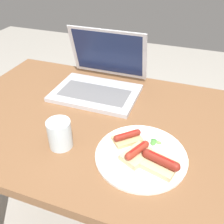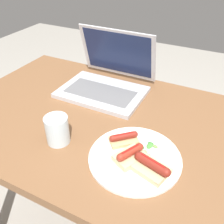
# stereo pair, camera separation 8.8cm
# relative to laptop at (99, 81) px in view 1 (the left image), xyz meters

# --- Properties ---
(desk) EXTENTS (1.19, 0.77, 0.78)m
(desk) POSITION_rel_laptop_xyz_m (0.08, -0.20, -0.16)
(desk) COLOR brown
(desk) RESTS_ON ground_plane
(laptop) EXTENTS (0.36, 0.31, 0.25)m
(laptop) POSITION_rel_laptop_xyz_m (0.00, 0.00, 0.00)
(laptop) COLOR #B7B7BC
(laptop) RESTS_ON desk
(plate) EXTENTS (0.29, 0.29, 0.02)m
(plate) POSITION_rel_laptop_xyz_m (0.28, -0.34, -0.04)
(plate) COLOR white
(plate) RESTS_ON desk
(sausage_toast_left) EXTENTS (0.10, 0.11, 0.05)m
(sausage_toast_left) POSITION_rel_laptop_xyz_m (0.27, -0.36, -0.02)
(sausage_toast_left) COLOR #D6B784
(sausage_toast_left) RESTS_ON plate
(sausage_toast_middle) EXTENTS (0.11, 0.11, 0.04)m
(sausage_toast_middle) POSITION_rel_laptop_xyz_m (0.22, -0.30, -0.02)
(sausage_toast_middle) COLOR tan
(sausage_toast_middle) RESTS_ON plate
(sausage_toast_right) EXTENTS (0.12, 0.10, 0.05)m
(sausage_toast_right) POSITION_rel_laptop_xyz_m (0.35, -0.38, -0.02)
(sausage_toast_right) COLOR #D6B784
(sausage_toast_right) RESTS_ON plate
(salad_pile) EXTENTS (0.06, 0.07, 0.01)m
(salad_pile) POSITION_rel_laptop_xyz_m (0.30, -0.29, -0.03)
(salad_pile) COLOR #709E4C
(salad_pile) RESTS_ON plate
(drinking_glass) EXTENTS (0.08, 0.08, 0.10)m
(drinking_glass) POSITION_rel_laptop_xyz_m (0.02, -0.38, 0.00)
(drinking_glass) COLOR silver
(drinking_glass) RESTS_ON desk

